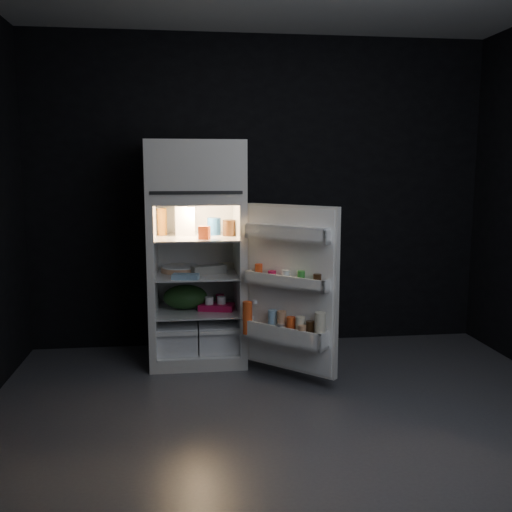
{
  "coord_description": "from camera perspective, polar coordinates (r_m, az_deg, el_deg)",
  "views": [
    {
      "loc": [
        -0.66,
        -3.3,
        1.57
      ],
      "look_at": [
        -0.12,
        1.0,
        0.9
      ],
      "focal_mm": 40.0,
      "sensor_mm": 36.0,
      "label": 1
    }
  ],
  "objects": [
    {
      "name": "wrapped_pkg",
      "position": [
        4.83,
        -3.02,
        -0.99
      ],
      "size": [
        0.13,
        0.12,
        0.05
      ],
      "primitive_type": "cube",
      "rotation": [
        0.0,
        0.0,
        0.34
      ],
      "color": "beige",
      "rests_on": "refrigerator"
    },
    {
      "name": "jam_jar",
      "position": [
        4.62,
        -2.71,
        2.82
      ],
      "size": [
        0.11,
        0.11,
        0.13
      ],
      "primitive_type": "cylinder",
      "rotation": [
        0.0,
        0.0,
        -0.09
      ],
      "color": "black",
      "rests_on": "refrigerator"
    },
    {
      "name": "milk_jug",
      "position": [
        4.69,
        -7.15,
        3.53
      ],
      "size": [
        0.16,
        0.16,
        0.24
      ],
      "primitive_type": "cube",
      "rotation": [
        0.0,
        0.0,
        0.05
      ],
      "color": "white",
      "rests_on": "refrigerator"
    },
    {
      "name": "wall_back",
      "position": [
        5.05,
        0.38,
        6.28
      ],
      "size": [
        4.0,
        0.0,
        2.7
      ],
      "primitive_type": "cube",
      "color": "black",
      "rests_on": "ground"
    },
    {
      "name": "mayo_jar",
      "position": [
        4.7,
        -4.21,
        2.98
      ],
      "size": [
        0.12,
        0.12,
        0.14
      ],
      "primitive_type": "cylinder",
      "rotation": [
        0.0,
        0.0,
        -0.14
      ],
      "color": "#1D53A1",
      "rests_on": "refrigerator"
    },
    {
      "name": "small_carton",
      "position": [
        4.42,
        -5.19,
        2.34
      ],
      "size": [
        0.1,
        0.09,
        0.1
      ],
      "primitive_type": "cube",
      "rotation": [
        0.0,
        0.0,
        -0.37
      ],
      "color": "#E64C1B",
      "rests_on": "refrigerator"
    },
    {
      "name": "yogurt_tray",
      "position": [
        4.67,
        -3.97,
        -5.1
      ],
      "size": [
        0.31,
        0.22,
        0.05
      ],
      "primitive_type": "cube",
      "rotation": [
        0.0,
        0.0,
        -0.25
      ],
      "color": "#B50F3F",
      "rests_on": "refrigerator"
    },
    {
      "name": "wall_front",
      "position": [
        1.74,
        15.08,
        1.3
      ],
      "size": [
        4.0,
        0.0,
        2.7
      ],
      "primitive_type": "cube",
      "color": "black",
      "rests_on": "ground"
    },
    {
      "name": "refrigerator",
      "position": [
        4.66,
        -5.99,
        1.16
      ],
      "size": [
        0.76,
        0.71,
        1.78
      ],
      "color": "silver",
      "rests_on": "ground"
    },
    {
      "name": "small_can_red",
      "position": [
        4.84,
        -3.64,
        -4.36
      ],
      "size": [
        0.09,
        0.09,
        0.09
      ],
      "primitive_type": "cylinder",
      "rotation": [
        0.0,
        0.0,
        -0.4
      ],
      "color": "#B50F3F",
      "rests_on": "refrigerator"
    },
    {
      "name": "produce_bag",
      "position": [
        4.72,
        -7.08,
        -4.08
      ],
      "size": [
        0.45,
        0.42,
        0.2
      ],
      "primitive_type": "ellipsoid",
      "rotation": [
        0.0,
        0.0,
        0.38
      ],
      "color": "#193815",
      "rests_on": "refrigerator"
    },
    {
      "name": "small_can_silver",
      "position": [
        4.88,
        -3.58,
        -4.24
      ],
      "size": [
        0.08,
        0.08,
        0.09
      ],
      "primitive_type": "cylinder",
      "rotation": [
        0.0,
        0.0,
        0.21
      ],
      "color": "silver",
      "rests_on": "refrigerator"
    },
    {
      "name": "flat_package",
      "position": [
        4.41,
        -7.07,
        -2.06
      ],
      "size": [
        0.22,
        0.14,
        0.04
      ],
      "primitive_type": "cube",
      "rotation": [
        0.0,
        0.0,
        -0.23
      ],
      "color": "#84AFCD",
      "rests_on": "refrigerator"
    },
    {
      "name": "floor",
      "position": [
        3.71,
        3.92,
        -16.24
      ],
      "size": [
        4.0,
        3.4,
        0.0
      ],
      "primitive_type": "cube",
      "color": "#4B4B50",
      "rests_on": "ground"
    },
    {
      "name": "egg_carton",
      "position": [
        4.6,
        -4.76,
        -1.37
      ],
      "size": [
        0.29,
        0.18,
        0.07
      ],
      "primitive_type": "cube",
      "rotation": [
        0.0,
        0.0,
        0.33
      ],
      "color": "gray",
      "rests_on": "refrigerator"
    },
    {
      "name": "pie",
      "position": [
        4.73,
        -7.57,
        -1.33
      ],
      "size": [
        0.37,
        0.37,
        0.04
      ],
      "primitive_type": "cylinder",
      "rotation": [
        0.0,
        0.0,
        -0.18
      ],
      "color": "tan",
      "rests_on": "refrigerator"
    },
    {
      "name": "fridge_door",
      "position": [
        4.15,
        3.37,
        -3.62
      ],
      "size": [
        0.65,
        0.63,
        1.22
      ],
      "color": "silver",
      "rests_on": "ground"
    },
    {
      "name": "amber_bottle",
      "position": [
        4.72,
        -9.38,
        3.39
      ],
      "size": [
        0.09,
        0.09,
        0.22
      ],
      "primitive_type": "cylinder",
      "rotation": [
        0.0,
        0.0,
        -0.2
      ],
      "color": "orange",
      "rests_on": "refrigerator"
    }
  ]
}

